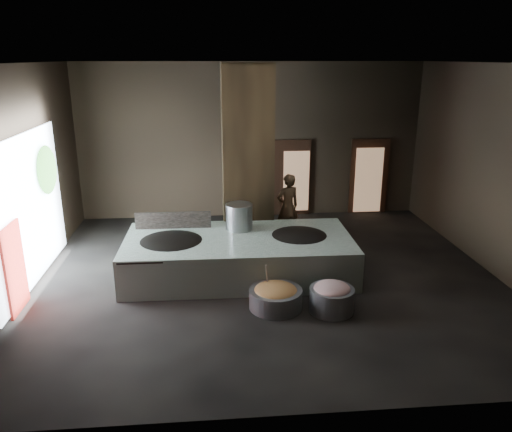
{
  "coord_description": "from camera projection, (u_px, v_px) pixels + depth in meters",
  "views": [
    {
      "loc": [
        -1.16,
        -10.03,
        4.62
      ],
      "look_at": [
        -0.21,
        0.45,
        1.25
      ],
      "focal_mm": 35.0,
      "sensor_mm": 36.0,
      "label": 1
    }
  ],
  "objects": [
    {
      "name": "floor",
      "position": [
        267.0,
        278.0,
        11.04
      ],
      "size": [
        10.0,
        9.0,
        0.1
      ],
      "primitive_type": "cube",
      "color": "black",
      "rests_on": "ground"
    },
    {
      "name": "pillar",
      "position": [
        247.0,
        159.0,
        12.11
      ],
      "size": [
        1.2,
        1.2,
        4.5
      ],
      "primitive_type": "cube",
      "color": "black",
      "rests_on": "ground"
    },
    {
      "name": "platform_cap",
      "position": [
        238.0,
        239.0,
        10.88
      ],
      "size": [
        4.84,
        2.32,
        0.03
      ],
      "primitive_type": "cube",
      "color": "black",
      "rests_on": "hearth_platform"
    },
    {
      "name": "stock_pot",
      "position": [
        239.0,
        218.0,
        11.31
      ],
      "size": [
        0.6,
        0.6,
        0.64
      ],
      "primitive_type": "cylinder",
      "color": "#94989B",
      "rests_on": "hearth_platform"
    },
    {
      "name": "hearth_platform",
      "position": [
        239.0,
        256.0,
        11.0
      ],
      "size": [
        4.98,
        2.43,
        0.86
      ],
      "primitive_type": "cube",
      "rotation": [
        0.0,
        0.0,
        -0.01
      ],
      "color": "silver",
      "rests_on": "ground"
    },
    {
      "name": "wok_left_rim",
      "position": [
        171.0,
        242.0,
        10.71
      ],
      "size": [
        1.59,
        1.59,
        0.05
      ],
      "primitive_type": "cylinder",
      "color": "black",
      "rests_on": "hearth_platform"
    },
    {
      "name": "left_wall",
      "position": [
        16.0,
        182.0,
        9.9
      ],
      "size": [
        0.1,
        9.0,
        4.5
      ],
      "primitive_type": "cube",
      "color": "black",
      "rests_on": "ground"
    },
    {
      "name": "wok_right",
      "position": [
        299.0,
        239.0,
        11.07
      ],
      "size": [
        1.45,
        1.45,
        0.41
      ],
      "primitive_type": "ellipsoid",
      "color": "black",
      "rests_on": "hearth_platform"
    },
    {
      "name": "veg_basin",
      "position": [
        276.0,
        299.0,
        9.58
      ],
      "size": [
        1.22,
        1.22,
        0.38
      ],
      "primitive_type": "cylinder",
      "rotation": [
        0.0,
        0.0,
        0.22
      ],
      "color": "gray",
      "rests_on": "ground"
    },
    {
      "name": "splash_guard",
      "position": [
        173.0,
        221.0,
        11.4
      ],
      "size": [
        1.72,
        0.09,
        0.43
      ],
      "primitive_type": "cube",
      "rotation": [
        0.0,
        0.0,
        -0.01
      ],
      "color": "black",
      "rests_on": "hearth_platform"
    },
    {
      "name": "veg_fill",
      "position": [
        276.0,
        291.0,
        9.53
      ],
      "size": [
        0.84,
        0.84,
        0.26
      ],
      "primitive_type": "ellipsoid",
      "color": "#989649",
      "rests_on": "veg_basin"
    },
    {
      "name": "wok_left",
      "position": [
        171.0,
        245.0,
        10.73
      ],
      "size": [
        1.56,
        1.56,
        0.43
      ],
      "primitive_type": "ellipsoid",
      "color": "black",
      "rests_on": "hearth_platform"
    },
    {
      "name": "pavilion_sliver",
      "position": [
        15.0,
        268.0,
        9.3
      ],
      "size": [
        0.05,
        0.9,
        1.7
      ],
      "primitive_type": "cube",
      "color": "maroon",
      "rests_on": "ground"
    },
    {
      "name": "tree_silhouette",
      "position": [
        47.0,
        170.0,
        11.17
      ],
      "size": [
        0.28,
        1.1,
        1.1
      ],
      "primitive_type": "ellipsoid",
      "color": "#194714",
      "rests_on": "left_opening"
    },
    {
      "name": "left_opening",
      "position": [
        29.0,
        210.0,
        10.3
      ],
      "size": [
        0.04,
        4.2,
        3.1
      ],
      "primitive_type": "cube",
      "color": "white",
      "rests_on": "ground"
    },
    {
      "name": "back_wall",
      "position": [
        251.0,
        141.0,
        14.65
      ],
      "size": [
        10.0,
        0.1,
        4.5
      ],
      "primitive_type": "cube",
      "color": "black",
      "rests_on": "ground"
    },
    {
      "name": "doorway_near",
      "position": [
        291.0,
        179.0,
        15.01
      ],
      "size": [
        1.18,
        0.08,
        2.38
      ],
      "primitive_type": "cube",
      "color": "black",
      "rests_on": "ground"
    },
    {
      "name": "doorway_far",
      "position": [
        369.0,
        178.0,
        15.21
      ],
      "size": [
        1.18,
        0.08,
        2.38
      ],
      "primitive_type": "cube",
      "color": "black",
      "rests_on": "ground"
    },
    {
      "name": "wok_right_rim",
      "position": [
        299.0,
        236.0,
        11.04
      ],
      "size": [
        1.48,
        1.48,
        0.05
      ],
      "primitive_type": "cylinder",
      "color": "black",
      "rests_on": "hearth_platform"
    },
    {
      "name": "meat_fill",
      "position": [
        332.0,
        289.0,
        9.37
      ],
      "size": [
        0.7,
        0.7,
        0.27
      ],
      "primitive_type": "ellipsoid",
      "color": "#C67779",
      "rests_on": "meat_basin"
    },
    {
      "name": "ladle",
      "position": [
        267.0,
        278.0,
        9.6
      ],
      "size": [
        0.12,
        0.4,
        0.73
      ],
      "primitive_type": "cylinder",
      "rotation": [
        0.49,
        0.0,
        -0.22
      ],
      "color": "#94989B",
      "rests_on": "veg_basin"
    },
    {
      "name": "ceiling",
      "position": [
        269.0,
        60.0,
        9.63
      ],
      "size": [
        10.0,
        9.0,
        0.1
      ],
      "primitive_type": "cube",
      "color": "black",
      "rests_on": "back_wall"
    },
    {
      "name": "doorway_near_glow",
      "position": [
        296.0,
        181.0,
        14.97
      ],
      "size": [
        0.77,
        0.04,
        1.83
      ],
      "primitive_type": "cube",
      "color": "#8C6647",
      "rests_on": "ground"
    },
    {
      "name": "cook",
      "position": [
        288.0,
        207.0,
        13.02
      ],
      "size": [
        0.74,
        0.61,
        1.75
      ],
      "primitive_type": "imported",
      "rotation": [
        0.0,
        0.0,
        3.5
      ],
      "color": "brown",
      "rests_on": "ground"
    },
    {
      "name": "front_wall",
      "position": [
        311.0,
        262.0,
        6.02
      ],
      "size": [
        10.0,
        0.1,
        4.5
      ],
      "primitive_type": "cube",
      "color": "black",
      "rests_on": "ground"
    },
    {
      "name": "doorway_far_glow",
      "position": [
        368.0,
        180.0,
        15.09
      ],
      "size": [
        0.83,
        0.04,
        1.97
      ],
      "primitive_type": "cube",
      "color": "#8C6647",
      "rests_on": "ground"
    },
    {
      "name": "meat_basin",
      "position": [
        332.0,
        300.0,
        9.44
      ],
      "size": [
        0.94,
        0.94,
        0.46
      ],
      "primitive_type": "cylinder",
      "rotation": [
        0.0,
        0.0,
        -0.12
      ],
      "color": "gray",
      "rests_on": "ground"
    },
    {
      "name": "right_wall",
      "position": [
        500.0,
        172.0,
        10.77
      ],
      "size": [
        0.1,
        9.0,
        4.5
      ],
      "primitive_type": "cube",
      "color": "black",
      "rests_on": "ground"
    }
  ]
}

